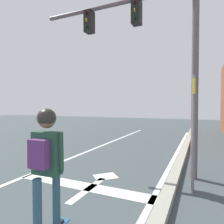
{
  "coord_description": "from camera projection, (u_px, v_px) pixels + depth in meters",
  "views": [
    {
      "loc": [
        3.76,
        1.98,
        1.78
      ],
      "look_at": [
        1.26,
        7.54,
        1.59
      ],
      "focal_mm": 31.78,
      "sensor_mm": 36.0,
      "label": 1
    }
  ],
  "objects": [
    {
      "name": "skater",
      "position": [
        46.0,
        155.0,
        2.59
      ],
      "size": [
        0.46,
        0.62,
        1.66
      ],
      "color": "#2E5366",
      "rests_on": "skateboard"
    },
    {
      "name": "lane_arrow_head",
      "position": [
        105.0,
        176.0,
        4.99
      ],
      "size": [
        0.71,
        0.71,
        0.01
      ],
      "primitive_type": "cube",
      "rotation": [
        0.0,
        0.0,
        0.79
      ],
      "color": "silver",
      "rests_on": "ground"
    },
    {
      "name": "street_sign_post",
      "position": [
        194.0,
        116.0,
        4.03
      ],
      "size": [
        0.07,
        0.44,
        2.41
      ],
      "color": "slate",
      "rests_on": "ground"
    },
    {
      "name": "lane_line_curbside",
      "position": [
        156.0,
        193.0,
        4.05
      ],
      "size": [
        0.12,
        20.0,
        0.01
      ],
      "primitive_type": "cube",
      "color": "silver",
      "rests_on": "ground"
    },
    {
      "name": "lane_line_center",
      "position": [
        38.0,
        171.0,
        5.37
      ],
      "size": [
        0.12,
        20.0,
        0.01
      ],
      "primitive_type": "cube",
      "color": "silver",
      "rests_on": "ground"
    },
    {
      "name": "stop_bar",
      "position": [
        84.0,
        186.0,
        4.38
      ],
      "size": [
        3.35,
        0.4,
        0.01
      ],
      "primitive_type": "cube",
      "color": "silver",
      "rests_on": "ground"
    },
    {
      "name": "lane_arrow_stem",
      "position": [
        88.0,
        189.0,
        4.21
      ],
      "size": [
        0.16,
        1.4,
        0.01
      ],
      "primitive_type": "cube",
      "color": "silver",
      "rests_on": "ground"
    },
    {
      "name": "curb_strip",
      "position": [
        169.0,
        191.0,
        3.95
      ],
      "size": [
        0.24,
        24.0,
        0.14
      ],
      "primitive_type": "cube",
      "color": "#999A8B",
      "rests_on": "ground"
    },
    {
      "name": "traffic_signal_mast",
      "position": [
        147.0,
        39.0,
        5.22
      ],
      "size": [
        4.49,
        0.34,
        5.07
      ],
      "color": "#625255",
      "rests_on": "ground"
    }
  ]
}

